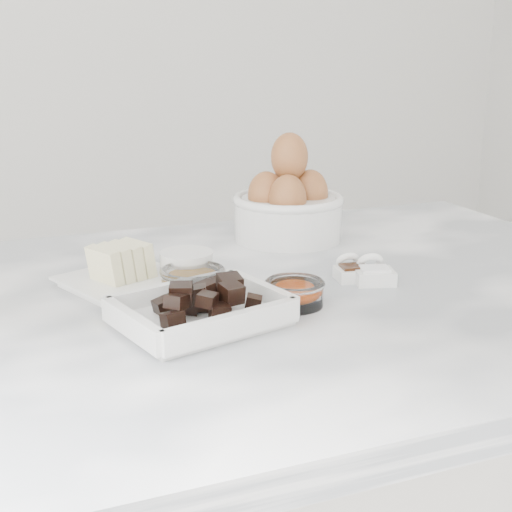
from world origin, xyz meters
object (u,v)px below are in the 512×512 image
Objects in this scene: vanilla_spoon at (352,270)px; egg_bowl at (288,205)px; sugar_ramekin at (187,266)px; zest_bowl at (295,292)px; salt_spoon at (373,273)px; butter_plate at (123,273)px; honey_bowl at (193,282)px; chocolate_dish at (201,307)px.

egg_bowl is at bearing 88.78° from vanilla_spoon.
sugar_ramekin is 0.17m from zest_bowl.
vanilla_spoon is at bearing 131.04° from salt_spoon.
vanilla_spoon is (0.12, 0.07, -0.01)m from zest_bowl.
sugar_ramekin is at bearing -6.62° from butter_plate.
butter_plate is at bearing 141.27° from zest_bowl.
salt_spoon is at bearing -8.50° from honey_bowl.
salt_spoon reaches higher than zest_bowl.
zest_bowl is (0.19, -0.15, -0.00)m from butter_plate.
butter_plate is 2.61× the size of sugar_ramekin.
sugar_ramekin is at bearing 79.48° from chocolate_dish.
chocolate_dish is 0.16m from sugar_ramekin.
zest_bowl is at bearing -112.63° from egg_bowl.
salt_spoon reaches higher than vanilla_spoon.
sugar_ramekin is 1.14× the size of vanilla_spoon.
zest_bowl is 0.14m from vanilla_spoon.
egg_bowl reaches higher than honey_bowl.
egg_bowl is at bearing 26.04° from butter_plate.
zest_bowl is (0.10, -0.14, -0.01)m from sugar_ramekin.
zest_bowl is 1.03× the size of salt_spoon.
chocolate_dish is 2.55× the size of honey_bowl.
egg_bowl is 2.52× the size of salt_spoon.
honey_bowl is 0.23m from vanilla_spoon.
vanilla_spoon is at bearing -91.22° from egg_bowl.
salt_spoon is (0.02, -0.02, 0.00)m from vanilla_spoon.
vanilla_spoon is (-0.00, -0.23, -0.05)m from egg_bowl.
sugar_ramekin is 0.39× the size of egg_bowl.
sugar_ramekin is at bearing 125.54° from zest_bowl.
egg_bowl reaches higher than butter_plate.
salt_spoon is (0.02, -0.26, -0.05)m from egg_bowl.
honey_bowl and vanilla_spoon have the same top height.
butter_plate is 2.97× the size of vanilla_spoon.
sugar_ramekin is 0.99× the size of salt_spoon.
chocolate_dish is 0.10m from honey_bowl.
butter_plate is 0.32m from vanilla_spoon.
egg_bowl reaches higher than zest_bowl.
egg_bowl reaches higher than sugar_ramekin.
vanilla_spoon is 0.87× the size of salt_spoon.
honey_bowl is at bearing -98.65° from sugar_ramekin.
egg_bowl is 2.90× the size of vanilla_spoon.
vanilla_spoon is at bearing -14.56° from butter_plate.
salt_spoon is at bearing -86.51° from egg_bowl.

